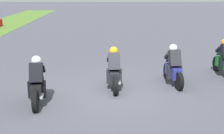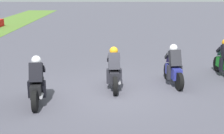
% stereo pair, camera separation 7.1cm
% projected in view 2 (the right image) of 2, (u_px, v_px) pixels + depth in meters
% --- Properties ---
extents(ground_plane, '(120.00, 120.00, 0.00)m').
position_uv_depth(ground_plane, '(113.00, 91.00, 11.01)').
color(ground_plane, '#494853').
extents(rider_lane_b, '(2.04, 0.58, 1.51)m').
position_uv_depth(rider_lane_b, '(174.00, 68.00, 11.59)').
color(rider_lane_b, black).
rests_on(rider_lane_b, ground_plane).
extents(rider_lane_c, '(2.04, 0.55, 1.51)m').
position_uv_depth(rider_lane_c, '(114.00, 72.00, 11.11)').
color(rider_lane_c, black).
rests_on(rider_lane_c, ground_plane).
extents(rider_lane_d, '(2.04, 0.57, 1.51)m').
position_uv_depth(rider_lane_d, '(37.00, 84.00, 9.73)').
color(rider_lane_d, black).
rests_on(rider_lane_d, ground_plane).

